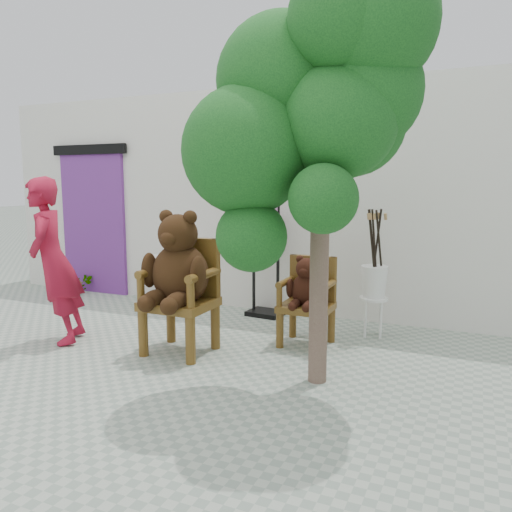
% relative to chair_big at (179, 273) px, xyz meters
% --- Properties ---
extents(ground_plane, '(60.00, 60.00, 0.00)m').
position_rel_chair_big_xyz_m(ground_plane, '(0.19, -0.66, -0.83)').
color(ground_plane, '#96A08F').
rests_on(ground_plane, ground).
extents(back_wall, '(9.00, 1.00, 3.00)m').
position_rel_chair_big_xyz_m(back_wall, '(0.19, 2.44, 0.67)').
color(back_wall, silver).
rests_on(back_wall, ground).
extents(doorway, '(1.40, 0.11, 2.33)m').
position_rel_chair_big_xyz_m(doorway, '(-2.81, 1.91, 0.34)').
color(doorway, '#682B82').
rests_on(doorway, ground).
extents(chair_big, '(0.71, 0.77, 1.47)m').
position_rel_chair_big_xyz_m(chair_big, '(0.00, 0.00, 0.00)').
color(chair_big, '#513511').
rests_on(chair_big, ground).
extents(chair_small, '(0.54, 0.52, 0.98)m').
position_rel_chair_big_xyz_m(chair_small, '(1.12, 0.77, -0.25)').
color(chair_small, '#513511').
rests_on(chair_small, ground).
extents(person, '(0.70, 0.78, 1.80)m').
position_rel_chair_big_xyz_m(person, '(-1.41, -0.28, 0.07)').
color(person, maroon).
rests_on(person, ground).
extents(cafe_table, '(0.60, 0.60, 0.70)m').
position_rel_chair_big_xyz_m(cafe_table, '(-1.26, 1.69, -0.39)').
color(cafe_table, white).
rests_on(cafe_table, ground).
extents(display_stand, '(0.48, 0.39, 1.51)m').
position_rel_chair_big_xyz_m(display_stand, '(0.24, 1.68, -0.24)').
color(display_stand, black).
rests_on(display_stand, ground).
extents(stool_bucket, '(0.32, 0.32, 1.45)m').
position_rel_chair_big_xyz_m(stool_bucket, '(1.72, 1.35, -0.18)').
color(stool_bucket, white).
rests_on(stool_bucket, ground).
extents(tree, '(1.91, 1.34, 3.39)m').
position_rel_chair_big_xyz_m(tree, '(1.56, -0.42, 1.55)').
color(tree, brown).
rests_on(tree, ground).
extents(potted_plant, '(0.35, 0.31, 0.36)m').
position_rel_chair_big_xyz_m(potted_plant, '(-2.95, 1.66, -0.65)').
color(potted_plant, '#103C16').
rests_on(potted_plant, ground).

